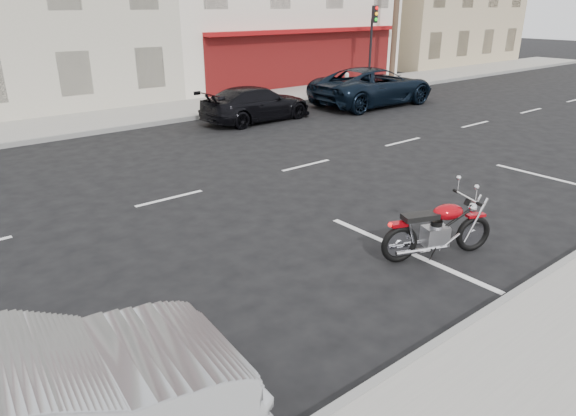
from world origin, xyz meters
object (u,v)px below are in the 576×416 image
object	(u,v)px
motorcycle	(475,226)
suv_far	(373,86)
car_far	(256,104)
fire_hydrant	(347,79)
traffic_light	(372,35)

from	to	relation	value
motorcycle	suv_far	xyz separation A→B (m)	(9.05, 10.58, 0.31)
suv_far	motorcycle	bearing A→B (deg)	140.78
motorcycle	car_far	world-z (taller)	car_far
fire_hydrant	motorcycle	bearing A→B (deg)	-128.00
traffic_light	motorcycle	xyz separation A→B (m)	(-12.58, -14.01, -2.08)
fire_hydrant	suv_far	xyz separation A→B (m)	(-2.03, -3.59, 0.26)
motorcycle	traffic_light	bearing A→B (deg)	69.91
fire_hydrant	suv_far	size ratio (longest dim) A/B	0.13
suv_far	traffic_light	bearing A→B (deg)	-44.56
motorcycle	suv_far	size ratio (longest dim) A/B	0.35
fire_hydrant	suv_far	distance (m)	4.14
motorcycle	car_far	bearing A→B (deg)	95.05
fire_hydrant	motorcycle	world-z (taller)	motorcycle
suv_far	car_far	bearing A→B (deg)	86.36
motorcycle	car_far	size ratio (longest dim) A/B	0.45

